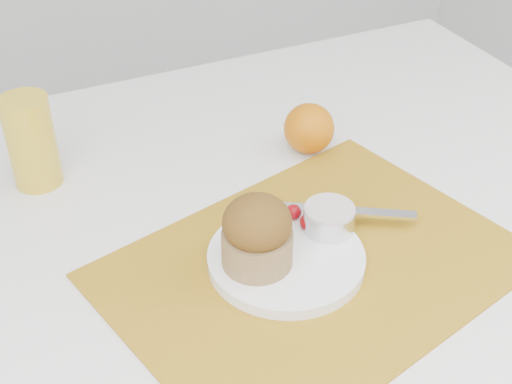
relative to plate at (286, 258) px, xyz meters
name	(u,v)px	position (x,y,z in m)	size (l,w,h in m)	color
placemat	(313,267)	(0.03, -0.02, -0.01)	(0.44, 0.33, 0.00)	#A77717
plate	(286,258)	(0.00, 0.00, 0.00)	(0.18, 0.18, 0.01)	white
ramekin	(329,219)	(0.06, 0.02, 0.02)	(0.06, 0.06, 0.03)	silver
cream	(330,210)	(0.06, 0.02, 0.03)	(0.06, 0.06, 0.01)	beige
raspberry_near	(293,212)	(0.04, 0.05, 0.02)	(0.02, 0.02, 0.02)	#5E0207
raspberry_far	(309,222)	(0.04, 0.03, 0.02)	(0.02, 0.02, 0.02)	#610206
butter_knife	(343,211)	(0.10, 0.04, 0.01)	(0.17, 0.01, 0.00)	white
orange	(309,128)	(0.14, 0.20, 0.02)	(0.07, 0.07, 0.07)	orange
juice_glass	(31,142)	(-0.22, 0.28, 0.05)	(0.06, 0.06, 0.12)	gold
muffin	(257,233)	(-0.04, 0.00, 0.05)	(0.08, 0.08, 0.08)	#99784A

